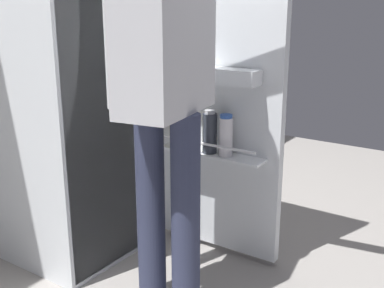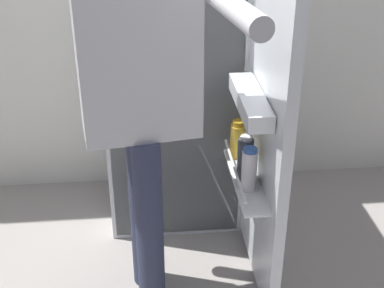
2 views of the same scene
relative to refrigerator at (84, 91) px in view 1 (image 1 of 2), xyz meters
The scene contains 3 objects.
ground_plane 0.97m from the refrigerator, 93.16° to the right, with size 5.37×5.37×0.00m, color gray.
refrigerator is the anchor object (origin of this frame).
person 0.70m from the refrigerator, 105.36° to the right, with size 0.64×0.73×1.70m.
Camera 1 is at (-1.64, -1.28, 1.26)m, focal length 45.80 mm.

